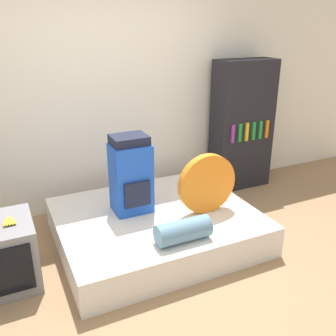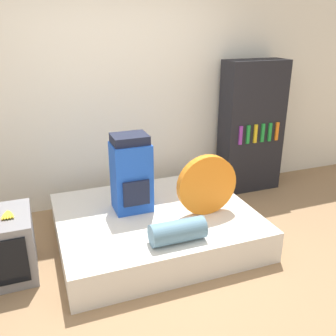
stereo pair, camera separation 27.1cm
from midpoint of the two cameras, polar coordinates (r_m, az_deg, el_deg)
ground_plane at (r=3.39m, az=-2.70°, el=-16.31°), size 16.00×16.00×0.00m
wall_back at (r=4.34m, az=-11.70°, el=10.72°), size 8.00×0.05×2.60m
bed at (r=3.81m, az=-3.91°, el=-8.84°), size 1.90×1.58×0.31m
backpack at (r=3.65m, az=-7.78°, el=-1.12°), size 0.37×0.33×0.77m
tent_bag at (r=3.63m, az=3.81°, el=-2.44°), size 0.60×0.08×0.60m
sleeping_roll at (r=3.23m, az=-0.10°, el=-9.59°), size 0.48×0.20×0.20m
television at (r=3.51m, az=-26.22°, el=-11.77°), size 0.56×0.60×0.56m
banana_bunch at (r=3.34m, az=-25.24°, el=-7.36°), size 0.12×0.16×0.03m
bookshelf at (r=4.90m, az=9.66°, el=6.38°), size 0.78×0.36×1.65m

